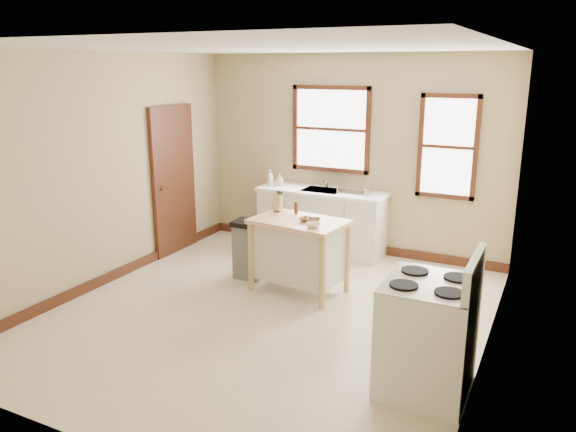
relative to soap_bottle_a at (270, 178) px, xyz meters
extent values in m
plane|color=beige|center=(1.10, -2.13, -1.04)|extent=(5.00, 5.00, 0.00)
plane|color=white|center=(1.10, -2.13, 1.76)|extent=(5.00, 5.00, 0.00)
cube|color=tan|center=(1.10, 0.37, 0.36)|extent=(4.50, 0.04, 2.80)
cube|color=tan|center=(-1.15, -2.13, 0.36)|extent=(0.04, 5.00, 2.80)
cube|color=tan|center=(3.35, -2.13, 0.36)|extent=(0.04, 5.00, 2.80)
cube|color=#401F11|center=(-1.11, -0.83, 0.01)|extent=(0.06, 0.90, 2.10)
cube|color=#401F11|center=(1.10, 0.34, -0.98)|extent=(4.50, 0.04, 0.12)
cube|color=#401F11|center=(-1.12, -2.13, -0.98)|extent=(0.04, 5.00, 0.12)
cylinder|color=silver|center=(0.80, 0.25, -0.01)|extent=(0.03, 0.03, 0.22)
imported|color=#B2B2B2|center=(0.00, 0.00, 0.00)|extent=(0.11, 0.11, 0.23)
imported|color=#B2B2B2|center=(0.12, 0.07, -0.03)|extent=(0.09, 0.10, 0.17)
cylinder|color=#432212|center=(0.97, -1.15, -0.08)|extent=(0.05, 0.05, 0.15)
imported|color=brown|center=(1.23, -1.43, -0.13)|extent=(0.21, 0.21, 0.04)
imported|color=brown|center=(1.32, -1.41, -0.13)|extent=(0.22, 0.22, 0.04)
imported|color=silver|center=(1.41, -1.62, -0.13)|extent=(0.17, 0.17, 0.05)
camera|label=1|loc=(3.82, -7.12, 1.60)|focal=35.00mm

